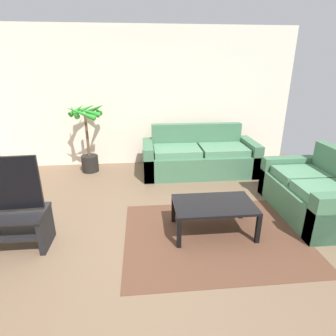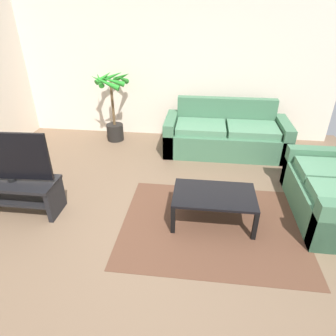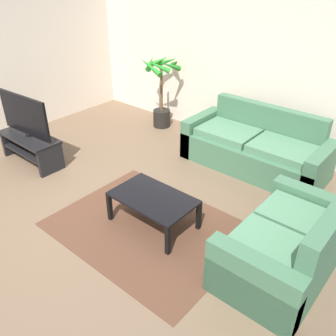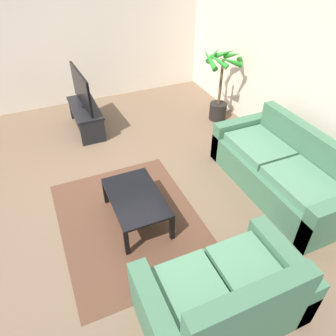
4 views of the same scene
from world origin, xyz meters
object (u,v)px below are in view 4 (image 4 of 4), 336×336
(coffee_table, at_px, (136,199))
(couch_loveseat, at_px, (223,298))
(tv, at_px, (81,89))
(potted_palm, at_px, (220,87))
(couch_main, at_px, (281,172))
(tv_stand, at_px, (86,115))

(coffee_table, bearing_deg, couch_loveseat, 11.93)
(tv, bearing_deg, potted_palm, 75.13)
(couch_loveseat, height_order, potted_palm, potted_palm)
(couch_main, relative_size, couch_loveseat, 1.43)
(couch_main, bearing_deg, tv_stand, -142.27)
(couch_loveseat, height_order, tv, tv)
(tv_stand, xyz_separation_m, tv, (-0.00, 0.00, 0.49))
(couch_loveseat, xyz_separation_m, coffee_table, (-1.52, -0.32, 0.05))
(potted_palm, bearing_deg, coffee_table, -50.77)
(tv, bearing_deg, tv_stand, -86.72)
(couch_main, relative_size, tv, 1.99)
(tv, distance_m, coffee_table, 2.55)
(coffee_table, bearing_deg, tv, -178.14)
(tv_stand, height_order, potted_palm, potted_palm)
(tv_stand, bearing_deg, couch_main, 37.73)
(couch_main, relative_size, tv_stand, 1.95)
(tv_stand, bearing_deg, potted_palm, 75.15)
(couch_main, relative_size, potted_palm, 1.60)
(couch_loveseat, bearing_deg, tv_stand, -174.24)
(couch_main, bearing_deg, couch_loveseat, -53.20)
(tv_stand, distance_m, coffee_table, 2.51)
(tv_stand, relative_size, potted_palm, 0.82)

